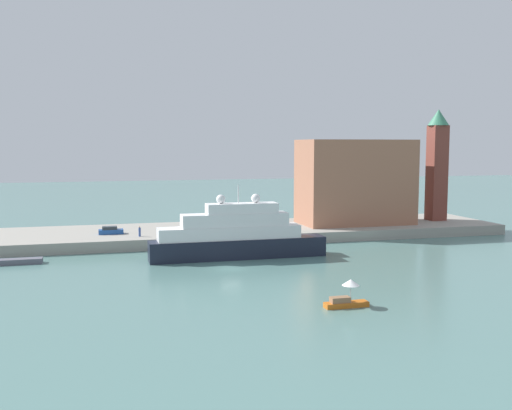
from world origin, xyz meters
The scene contains 10 objects.
ground centered at (0.00, 0.00, 0.00)m, with size 400.00×400.00×0.00m, color slate.
quay_dock centered at (0.00, 25.91, 0.88)m, with size 110.00×19.83×1.77m, color gray.
large_yacht centered at (2.34, 6.91, 3.20)m, with size 25.70×3.72×10.60m.
small_motorboat centered at (7.26, -21.06, 1.11)m, with size 4.55×1.79×2.83m.
work_barge centered at (-27.60, 10.53, 0.38)m, with size 6.36×1.70×0.75m, color #595966.
harbor_building centered at (29.38, 25.44, 9.53)m, with size 20.35×10.57×15.53m, color #9E664C.
bell_tower centered at (46.63, 25.70, 13.27)m, with size 4.03×4.03×21.36m.
parked_car centered at (-14.93, 23.63, 2.31)m, with size 3.96×1.72×1.26m.
person_figure centered at (-10.50, 19.65, 2.54)m, with size 0.36×0.36×1.66m.
mooring_bollard centered at (2.94, 16.82, 2.17)m, with size 0.55×0.55×0.80m, color black.
Camera 1 is at (-16.62, -74.47, 16.28)m, focal length 41.10 mm.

